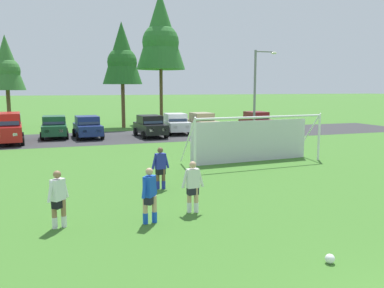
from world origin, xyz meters
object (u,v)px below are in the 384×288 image
object	(u,v)px
player_winger_left	(193,187)
parked_car_slot_center_left	(54,127)
soccer_goal	(253,138)
parked_car_slot_end	(257,121)
player_winger_right	(160,168)
player_defender_far	(150,196)
soccer_ball	(330,259)
parked_car_slot_center_right	(150,126)
parked_car_slot_center	(88,127)
player_midfield_center	(58,199)
street_lamp	(257,93)
parked_car_slot_far_right	(202,122)
parked_car_slot_left	(7,128)
parked_car_slot_right	(176,123)

from	to	relation	value
player_winger_left	parked_car_slot_center_left	bearing A→B (deg)	101.04
soccer_goal	parked_car_slot_end	size ratio (longest dim) A/B	1.77
player_winger_right	player_winger_left	bearing A→B (deg)	-85.86
soccer_goal	player_winger_right	xyz separation A→B (m)	(-6.01, -3.79, -0.47)
soccer_goal	player_defender_far	world-z (taller)	soccer_goal
soccer_ball	parked_car_slot_center_right	bearing A→B (deg)	86.56
soccer_ball	parked_car_slot_center	size ratio (longest dim) A/B	0.05
parked_car_slot_center_left	parked_car_slot_end	xyz separation A→B (m)	(17.70, -0.29, 0.00)
player_defender_far	player_winger_left	size ratio (longest dim) A/B	1.00
player_midfield_center	street_lamp	bearing A→B (deg)	47.24
player_winger_left	soccer_ball	bearing A→B (deg)	-69.09
player_winger_right	street_lamp	world-z (taller)	street_lamp
player_winger_right	parked_car_slot_end	distance (m)	22.50
soccer_goal	parked_car_slot_center_right	distance (m)	12.74
soccer_ball	soccer_goal	distance (m)	12.16
player_midfield_center	parked_car_slot_center_left	distance (m)	21.29
parked_car_slot_center_right	parked_car_slot_far_right	xyz separation A→B (m)	(5.06, 1.64, 0.00)
parked_car_slot_center_left	player_winger_right	bearing A→B (deg)	-77.79
soccer_goal	parked_car_slot_left	distance (m)	17.69
player_midfield_center	parked_car_slot_center_right	xyz separation A→B (m)	(7.14, 19.46, 0.05)
parked_car_slot_right	parked_car_slot_far_right	size ratio (longest dim) A/B	1.02
player_winger_left	parked_car_slot_end	size ratio (longest dim) A/B	0.39
parked_car_slot_left	street_lamp	size ratio (longest dim) A/B	0.70
parked_car_slot_center_right	parked_car_slot_end	size ratio (longest dim) A/B	1.01
player_winger_left	street_lamp	world-z (taller)	street_lamp
player_midfield_center	parked_car_slot_end	xyz separation A→B (m)	(17.56, 21.00, 0.05)
player_defender_far	player_winger_right	distance (m)	3.90
parked_car_slot_left	parked_car_slot_right	world-z (taller)	parked_car_slot_left
parked_car_slot_center	parked_car_slot_center_left	bearing A→B (deg)	158.38
player_winger_right	parked_car_slot_center	size ratio (longest dim) A/B	0.38
player_winger_right	parked_car_slot_right	world-z (taller)	parked_car_slot_right
soccer_ball	player_defender_far	bearing A→B (deg)	129.28
parked_car_slot_far_right	street_lamp	xyz separation A→B (m)	(2.65, -5.04, 2.64)
player_winger_left	parked_car_slot_center_right	world-z (taller)	parked_car_slot_center_right
street_lamp	parked_car_slot_center_right	bearing A→B (deg)	156.16
parked_car_slot_center	parked_car_slot_end	bearing A→B (deg)	2.58
soccer_ball	player_winger_right	size ratio (longest dim) A/B	0.13
parked_car_slot_far_right	player_midfield_center	bearing A→B (deg)	-120.05
player_midfield_center	parked_car_slot_left	size ratio (longest dim) A/B	0.35
parked_car_slot_right	parked_car_slot_center	bearing A→B (deg)	-174.59
player_winger_left	parked_car_slot_end	xyz separation A→B (m)	(13.56, 20.93, 0.05)
parked_car_slot_left	parked_car_slot_center_left	bearing A→B (deg)	36.84
parked_car_slot_left	parked_car_slot_center	distance (m)	5.75
parked_car_slot_left	parked_car_slot_right	xyz separation A→B (m)	(13.00, 2.07, -0.24)
parked_car_slot_center_left	parked_car_slot_far_right	world-z (taller)	same
parked_car_slot_left	parked_car_slot_center_left	distance (m)	3.91
player_winger_right	parked_car_slot_center_right	size ratio (longest dim) A/B	0.38
parked_car_slot_center_left	parked_car_slot_far_right	bearing A→B (deg)	-0.86
parked_car_slot_far_right	street_lamp	bearing A→B (deg)	-62.32
parked_car_slot_left	player_winger_right	bearing A→B (deg)	-65.90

